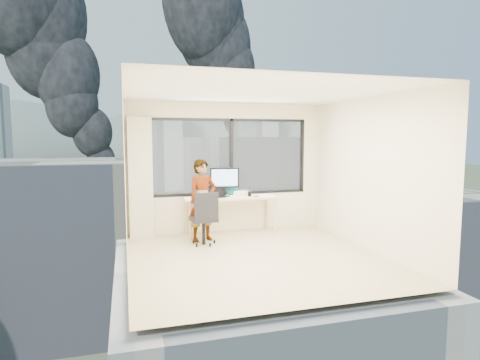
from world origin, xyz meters
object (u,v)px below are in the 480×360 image
object	(u,v)px
desk	(231,215)
monitor	(225,182)
handbag	(231,190)
laptop	(217,192)
person	(203,200)
chair	(204,217)
game_console	(240,192)

from	to	relation	value
desk	monitor	size ratio (longest dim) A/B	3.10
handbag	laptop	bearing A→B (deg)	-148.75
desk	person	world-z (taller)	person
chair	game_console	size ratio (longest dim) A/B	2.94
desk	laptop	xyz separation A→B (m)	(-0.27, 0.01, 0.48)
desk	handbag	distance (m)	0.55
chair	laptop	world-z (taller)	chair
monitor	chair	bearing A→B (deg)	-121.45
desk	game_console	world-z (taller)	game_console
desk	handbag	bearing A→B (deg)	74.85
desk	handbag	xyz separation A→B (m)	(0.07, 0.25, 0.48)
chair	person	distance (m)	0.38
laptop	handbag	world-z (taller)	handbag
handbag	game_console	bearing A→B (deg)	-0.88
chair	monitor	distance (m)	1.08
game_console	laptop	distance (m)	0.60
person	laptop	bearing A→B (deg)	26.34
chair	monitor	xyz separation A→B (m)	(0.57, 0.74, 0.55)
game_console	desk	bearing A→B (deg)	-145.44
chair	desk	bearing A→B (deg)	38.59
chair	handbag	distance (m)	1.21
monitor	laptop	world-z (taller)	monitor
handbag	desk	bearing A→B (deg)	-109.14
laptop	handbag	bearing A→B (deg)	36.69
game_console	laptop	xyz separation A→B (m)	(-0.54, -0.25, 0.06)
desk	game_console	xyz separation A→B (m)	(0.27, 0.26, 0.42)
laptop	monitor	bearing A→B (deg)	29.59
person	laptop	xyz separation A→B (m)	(0.36, 0.37, 0.09)
desk	chair	xyz separation A→B (m)	(-0.67, -0.64, 0.12)
monitor	laptop	size ratio (longest dim) A/B	1.76
monitor	game_console	bearing A→B (deg)	29.75
desk	person	bearing A→B (deg)	-150.08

